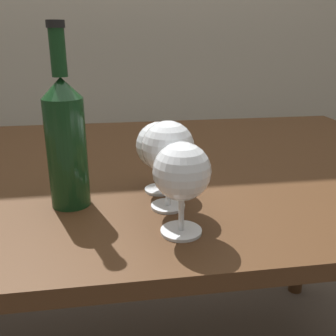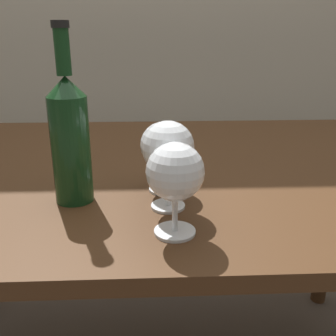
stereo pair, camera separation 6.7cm
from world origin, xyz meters
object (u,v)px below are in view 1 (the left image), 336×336
Objects in this scene: wine_glass_merlot at (182,174)px; wine_glass_pinot at (159,147)px; wine_glass_white at (168,148)px; wine_bottle at (66,139)px.

wine_glass_pinot is (-0.01, 0.17, -0.01)m from wine_glass_merlot.
wine_glass_merlot is 0.93× the size of wine_glass_white.
wine_glass_merlot is 0.17m from wine_glass_pinot.
wine_glass_white is at bearing -13.12° from wine_bottle.
wine_bottle reaches higher than wine_glass_pinot.
wine_glass_white is 0.08m from wine_glass_pinot.
wine_glass_pinot is (-0.00, 0.08, -0.02)m from wine_glass_white.
wine_glass_white is 0.18m from wine_bottle.
wine_glass_merlot is at bearing -86.38° from wine_glass_pinot.
wine_glass_white is at bearing -86.65° from wine_glass_pinot.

